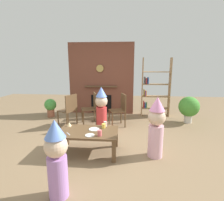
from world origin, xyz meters
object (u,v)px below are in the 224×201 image
object	(u,v)px
paper_plate_rear	(90,135)
potted_plant_tall	(189,107)
child_with_cone_hat	(57,157)
paper_cup_near_left	(105,124)
child_by_the_chairs	(101,108)
dining_chair_right	(120,108)
paper_cup_near_right	(100,133)
dining_chair_middle	(92,106)
coffee_table	(88,134)
potted_plant_short	(50,106)
dining_chair_left	(69,108)
paper_cup_center	(104,126)
bookshelf	(154,89)
paper_plate_front	(94,129)
birthday_cake_slice	(69,124)
child_in_pink	(156,126)

from	to	relation	value
paper_plate_rear	potted_plant_tall	distance (m)	3.33
child_with_cone_hat	potted_plant_tall	bearing A→B (deg)	-33.39
paper_cup_near_left	child_by_the_chairs	bearing A→B (deg)	102.67
dining_chair_right	paper_cup_near_right	bearing A→B (deg)	60.82
paper_plate_rear	dining_chair_middle	distance (m)	1.95
coffee_table	paper_plate_rear	xyz separation A→B (m)	(0.09, -0.21, 0.07)
potted_plant_short	dining_chair_right	bearing A→B (deg)	-15.92
child_by_the_chairs	dining_chair_left	world-z (taller)	child_by_the_chairs
child_with_cone_hat	dining_chair_middle	bearing A→B (deg)	8.70
paper_cup_center	potted_plant_short	size ratio (longest dim) A/B	0.15
paper_cup_near_left	paper_cup_center	bearing A→B (deg)	-102.60
bookshelf	dining_chair_middle	distance (m)	2.14
paper_plate_rear	potted_plant_short	distance (m)	3.08
paper_cup_near_right	dining_chair_left	size ratio (longest dim) A/B	0.12
dining_chair_right	potted_plant_tall	world-z (taller)	dining_chair_right
paper_plate_front	birthday_cake_slice	xyz separation A→B (m)	(-0.56, 0.15, 0.03)
paper_cup_center	dining_chair_middle	world-z (taller)	dining_chair_middle
bookshelf	coffee_table	xyz separation A→B (m)	(-1.61, -2.70, -0.50)
coffee_table	birthday_cake_slice	bearing A→B (deg)	151.35
potted_plant_tall	paper_cup_center	bearing A→B (deg)	-140.86
paper_cup_near_right	child_with_cone_hat	distance (m)	1.07
coffee_table	paper_plate_front	distance (m)	0.16
coffee_table	paper_cup_near_right	size ratio (longest dim) A/B	10.59
paper_cup_center	dining_chair_right	distance (m)	1.44
paper_cup_near_left	potted_plant_short	xyz separation A→B (m)	(-2.05, 1.97, -0.15)
bookshelf	dining_chair_left	size ratio (longest dim) A/B	2.11
paper_plate_front	paper_cup_near_right	bearing A→B (deg)	-62.50
paper_cup_near_right	child_in_pink	size ratio (longest dim) A/B	0.09
paper_cup_center	paper_plate_rear	xyz separation A→B (m)	(-0.20, -0.40, -0.04)
child_by_the_chairs	dining_chair_left	bearing A→B (deg)	-96.47
child_by_the_chairs	dining_chair_left	distance (m)	0.94
paper_cup_near_right	child_in_pink	bearing A→B (deg)	9.73
paper_cup_near_left	child_in_pink	world-z (taller)	child_in_pink
dining_chair_middle	coffee_table	bearing A→B (deg)	78.69
paper_plate_front	child_with_cone_hat	world-z (taller)	child_with_cone_hat
coffee_table	paper_cup_near_right	xyz separation A→B (m)	(0.26, -0.21, 0.12)
bookshelf	paper_cup_near_right	world-z (taller)	bookshelf
coffee_table	potted_plant_tall	bearing A→B (deg)	38.62
potted_plant_short	birthday_cake_slice	bearing A→B (deg)	-57.29
bookshelf	potted_plant_tall	size ratio (longest dim) A/B	2.44
child_by_the_chairs	potted_plant_short	xyz separation A→B (m)	(-1.83, 1.01, -0.25)
bookshelf	child_with_cone_hat	world-z (taller)	bookshelf
bookshelf	paper_plate_front	distance (m)	3.04
dining_chair_middle	child_in_pink	bearing A→B (deg)	111.68
child_in_pink	potted_plant_tall	world-z (taller)	child_in_pink
dining_chair_middle	dining_chair_right	world-z (taller)	same
potted_plant_tall	birthday_cake_slice	bearing A→B (deg)	-149.16
dining_chair_middle	child_by_the_chairs	bearing A→B (deg)	106.89
bookshelf	paper_cup_center	bearing A→B (deg)	-117.79
child_in_pink	dining_chair_left	distance (m)	2.57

